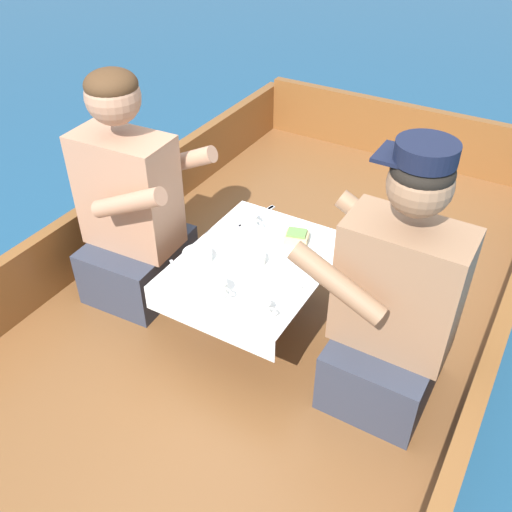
{
  "coord_description": "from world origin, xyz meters",
  "views": [
    {
      "loc": [
        0.89,
        -1.55,
        1.99
      ],
      "look_at": [
        0.0,
        -0.02,
        0.63
      ],
      "focal_mm": 40.0,
      "sensor_mm": 36.0,
      "label": 1
    }
  ],
  "objects_px": {
    "coffee_cup_port": "(216,288)",
    "coffee_cup_starboard": "(249,221)",
    "coffee_cup_center": "(262,308)",
    "person_starboard": "(394,307)",
    "sandwich": "(297,237)",
    "person_port": "(132,211)"
  },
  "relations": [
    {
      "from": "coffee_cup_port",
      "to": "coffee_cup_starboard",
      "type": "distance_m",
      "value": 0.45
    },
    {
      "from": "coffee_cup_starboard",
      "to": "coffee_cup_center",
      "type": "distance_m",
      "value": 0.54
    },
    {
      "from": "coffee_cup_starboard",
      "to": "coffee_cup_center",
      "type": "xyz_separation_m",
      "value": [
        0.31,
        -0.44,
        -0.0
      ]
    },
    {
      "from": "person_starboard",
      "to": "coffee_cup_starboard",
      "type": "bearing_deg",
      "value": -18.3
    },
    {
      "from": "sandwich",
      "to": "coffee_cup_center",
      "type": "distance_m",
      "value": 0.44
    },
    {
      "from": "person_port",
      "to": "coffee_cup_center",
      "type": "relative_size",
      "value": 11.25
    },
    {
      "from": "coffee_cup_port",
      "to": "sandwich",
      "type": "bearing_deg",
      "value": 76.54
    },
    {
      "from": "sandwich",
      "to": "coffee_cup_starboard",
      "type": "bearing_deg",
      "value": 179.03
    },
    {
      "from": "coffee_cup_port",
      "to": "coffee_cup_starboard",
      "type": "relative_size",
      "value": 1.08
    },
    {
      "from": "person_starboard",
      "to": "sandwich",
      "type": "height_order",
      "value": "person_starboard"
    },
    {
      "from": "coffee_cup_port",
      "to": "coffee_cup_center",
      "type": "bearing_deg",
      "value": -0.36
    },
    {
      "from": "person_starboard",
      "to": "coffee_cup_starboard",
      "type": "xyz_separation_m",
      "value": [
        -0.72,
        0.24,
        -0.03
      ]
    },
    {
      "from": "sandwich",
      "to": "coffee_cup_center",
      "type": "xyz_separation_m",
      "value": [
        0.09,
        -0.44,
        -0.01
      ]
    },
    {
      "from": "coffee_cup_center",
      "to": "person_port",
      "type": "bearing_deg",
      "value": 164.72
    },
    {
      "from": "coffee_cup_starboard",
      "to": "coffee_cup_center",
      "type": "relative_size",
      "value": 1.09
    },
    {
      "from": "coffee_cup_port",
      "to": "coffee_cup_center",
      "type": "relative_size",
      "value": 1.18
    },
    {
      "from": "person_starboard",
      "to": "coffee_cup_starboard",
      "type": "relative_size",
      "value": 10.34
    },
    {
      "from": "person_starboard",
      "to": "coffee_cup_center",
      "type": "height_order",
      "value": "person_starboard"
    },
    {
      "from": "person_starboard",
      "to": "sandwich",
      "type": "distance_m",
      "value": 0.55
    },
    {
      "from": "coffee_cup_starboard",
      "to": "coffee_cup_center",
      "type": "height_order",
      "value": "coffee_cup_starboard"
    },
    {
      "from": "person_starboard",
      "to": "coffee_cup_center",
      "type": "relative_size",
      "value": 11.27
    },
    {
      "from": "person_port",
      "to": "coffee_cup_starboard",
      "type": "relative_size",
      "value": 10.32
    }
  ]
}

